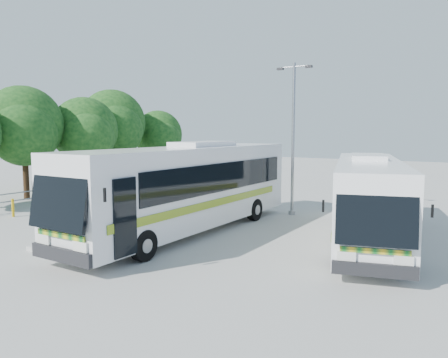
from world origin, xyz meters
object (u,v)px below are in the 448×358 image
Objects in this scene: tree_far_c at (85,130)px; lamppost at (293,132)px; coach_main at (189,186)px; bollard at (13,208)px; tree_far_b at (24,125)px; tree_far_e at (159,135)px; coach_adjacent at (368,197)px; tree_far_d at (113,123)px.

lamppost reaches higher than tree_far_c.
coach_main is at bearing -108.29° from lamppost.
bollard is at bearing -144.35° from lamppost.
tree_far_b is 16.38m from lamppost.
coach_adjacent is (20.01, -11.35, -2.19)m from tree_far_e.
tree_far_d reaches higher than tree_far_b.
tree_far_d reaches higher than tree_far_c.
coach_adjacent is 1.50× the size of lamppost.
coach_adjacent is 6.14m from lamppost.
lamppost is at bearing 14.40° from tree_far_b.
tree_far_e is at bearing 153.65° from lamppost.
tree_far_c is 0.57× the size of coach_adjacent.
tree_far_c is at bearing 77.09° from tree_far_b.
coach_adjacent is at bearing -35.18° from lamppost.
tree_far_d is 0.65× the size of coach_adjacent.
coach_main is at bearing -7.82° from tree_far_b.
tree_far_c is at bearing 156.10° from coach_main.
coach_main is 14.22× the size of bollard.
bollard is at bearing -65.27° from tree_far_c.
bollard is at bearing -75.70° from tree_far_e.
tree_far_b is 0.54× the size of coach_main.
lamppost reaches higher than coach_main.
tree_far_d is (-0.30, 7.60, 0.25)m from tree_far_b.
lamppost is (15.86, 4.07, -0.41)m from tree_far_b.
tree_far_c is 8.22m from tree_far_e.
coach_main is at bearing -173.98° from coach_adjacent.
tree_far_b is 20.61m from coach_adjacent.
tree_far_c reaches higher than coach_adjacent.
coach_main is (13.37, -13.99, -1.94)m from tree_far_e.
tree_far_e is 0.79× the size of lamppost.
coach_main is at bearing 11.56° from bollard.
bollard is (3.54, -7.70, -3.81)m from tree_far_c.
lamppost is at bearing 70.96° from coach_main.
tree_far_e reaches higher than coach_adjacent.
tree_far_d is 8.12× the size of bollard.
coach_adjacent is (6.63, 2.64, -0.25)m from coach_main.
tree_far_b is 1.17× the size of tree_far_e.
coach_main is at bearing -34.02° from tree_far_d.
coach_adjacent is 12.56× the size of bollard.
bollard is (-15.96, -4.54, -1.25)m from coach_adjacent.
tree_far_d reaches higher than coach_adjacent.
tree_far_e is (0.39, 12.10, -0.68)m from tree_far_b.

